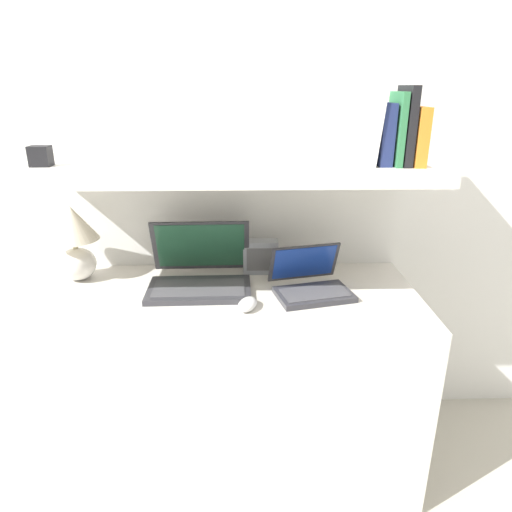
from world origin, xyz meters
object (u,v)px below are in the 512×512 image
(router_box, at_px, (260,257))
(shelf_gadget, at_px, (41,156))
(laptop_small, at_px, (311,284))
(computer_mouse, at_px, (247,304))
(book_black, at_px, (405,126))
(book_orange, at_px, (416,136))
(book_green, at_px, (396,129))
(book_navy, at_px, (384,134))
(table_lamp, at_px, (74,237))
(laptop_large, at_px, (200,274))
(book_white, at_px, (371,128))

(router_box, distance_m, shelf_gadget, 0.87)
(laptop_small, relative_size, computer_mouse, 2.65)
(computer_mouse, distance_m, book_black, 0.80)
(book_orange, bearing_deg, laptop_small, -169.59)
(book_black, distance_m, book_green, 0.03)
(book_orange, xyz_separation_m, book_navy, (-0.11, 0.00, 0.01))
(router_box, bearing_deg, computer_mouse, -99.61)
(computer_mouse, xyz_separation_m, book_black, (0.54, 0.18, 0.57))
(book_green, xyz_separation_m, shelf_gadget, (-1.20, 0.00, -0.09))
(table_lamp, relative_size, laptop_large, 0.77)
(router_box, bearing_deg, table_lamp, -175.79)
(book_navy, bearing_deg, table_lamp, 175.34)
(computer_mouse, bearing_deg, book_orange, 17.70)
(book_black, relative_size, book_white, 1.05)
(book_white, bearing_deg, laptop_large, 179.26)
(book_black, bearing_deg, laptop_small, -168.28)
(book_black, bearing_deg, shelf_gadget, 180.00)
(router_box, distance_m, book_orange, 0.72)
(table_lamp, height_order, book_green, book_green)
(table_lamp, height_order, computer_mouse, table_lamp)
(laptop_large, xyz_separation_m, router_box, (0.23, 0.14, 0.02))
(laptop_large, xyz_separation_m, laptop_small, (0.41, -0.07, -0.01))
(table_lamp, bearing_deg, laptop_large, -9.91)
(book_black, xyz_separation_m, book_white, (-0.12, -0.00, -0.01))
(book_green, height_order, book_white, book_white)
(book_white, distance_m, shelf_gadget, 1.11)
(book_white, bearing_deg, book_black, 0.00)
(book_black, bearing_deg, computer_mouse, -161.10)
(book_navy, bearing_deg, laptop_large, 179.32)
(book_orange, bearing_deg, table_lamp, 175.75)
(laptop_small, xyz_separation_m, computer_mouse, (-0.23, -0.12, -0.02))
(laptop_small, height_order, book_green, book_green)
(computer_mouse, distance_m, book_orange, 0.81)
(book_green, relative_size, book_white, 0.97)
(book_orange, distance_m, book_white, 0.16)
(laptop_large, height_order, router_box, laptop_large)
(table_lamp, xyz_separation_m, router_box, (0.71, 0.05, -0.11))
(laptop_large, xyz_separation_m, computer_mouse, (0.18, -0.19, -0.03))
(book_navy, bearing_deg, book_green, 0.00)
(book_navy, bearing_deg, router_box, 160.71)
(router_box, distance_m, book_white, 0.64)
(book_black, height_order, shelf_gadget, book_black)
(book_black, bearing_deg, router_box, 163.33)
(computer_mouse, xyz_separation_m, book_white, (0.42, 0.18, 0.56))
(shelf_gadget, bearing_deg, book_white, -0.00)
(table_lamp, bearing_deg, router_box, 4.21)
(laptop_large, bearing_deg, table_lamp, 170.09)
(laptop_small, height_order, computer_mouse, laptop_small)
(laptop_small, distance_m, book_navy, 0.57)
(book_green, height_order, shelf_gadget, book_green)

